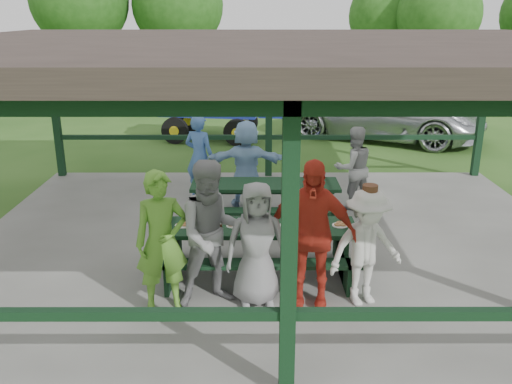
{
  "coord_description": "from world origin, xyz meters",
  "views": [
    {
      "loc": [
        -0.31,
        -8.29,
        3.73
      ],
      "look_at": [
        -0.29,
        -0.3,
        1.05
      ],
      "focal_mm": 38.0,
      "sensor_mm": 36.0,
      "label": 1
    }
  ],
  "objects_px": {
    "contestant_white_fedora": "(366,247)",
    "spectator_blue": "(199,157)",
    "contestant_grey_mid": "(257,244)",
    "spectator_lblue": "(246,163)",
    "picnic_table_near": "(258,243)",
    "picnic_table_far": "(265,198)",
    "contestant_red": "(311,234)",
    "farm_trailer": "(211,116)",
    "pickup_truck": "(388,113)",
    "contestant_green": "(162,242)",
    "contestant_grey_left": "(213,234)",
    "spectator_grey": "(353,168)"
  },
  "relations": [
    {
      "from": "spectator_lblue",
      "to": "pickup_truck",
      "type": "xyz_separation_m",
      "value": [
        4.21,
        6.34,
        -0.15
      ]
    },
    {
      "from": "spectator_lblue",
      "to": "picnic_table_far",
      "type": "bearing_deg",
      "value": 112.42
    },
    {
      "from": "pickup_truck",
      "to": "farm_trailer",
      "type": "height_order",
      "value": "pickup_truck"
    },
    {
      "from": "spectator_blue",
      "to": "spectator_grey",
      "type": "bearing_deg",
      "value": -166.86
    },
    {
      "from": "contestant_red",
      "to": "farm_trailer",
      "type": "xyz_separation_m",
      "value": [
        -2.03,
        10.05,
        -0.38
      ]
    },
    {
      "from": "picnic_table_far",
      "to": "farm_trailer",
      "type": "height_order",
      "value": "farm_trailer"
    },
    {
      "from": "spectator_blue",
      "to": "spectator_grey",
      "type": "xyz_separation_m",
      "value": [
        2.99,
        -0.59,
        -0.06
      ]
    },
    {
      "from": "contestant_green",
      "to": "contestant_grey_left",
      "type": "xyz_separation_m",
      "value": [
        0.63,
        0.13,
        0.05
      ]
    },
    {
      "from": "contestant_grey_left",
      "to": "pickup_truck",
      "type": "height_order",
      "value": "contestant_grey_left"
    },
    {
      "from": "contestant_red",
      "to": "pickup_truck",
      "type": "bearing_deg",
      "value": 80.74
    },
    {
      "from": "contestant_red",
      "to": "spectator_blue",
      "type": "xyz_separation_m",
      "value": [
        -1.81,
        4.22,
        -0.11
      ]
    },
    {
      "from": "contestant_white_fedora",
      "to": "spectator_lblue",
      "type": "bearing_deg",
      "value": 93.91
    },
    {
      "from": "spectator_blue",
      "to": "pickup_truck",
      "type": "distance_m",
      "value": 7.83
    },
    {
      "from": "spectator_blue",
      "to": "picnic_table_near",
      "type": "bearing_deg",
      "value": 132.98
    },
    {
      "from": "pickup_truck",
      "to": "contestant_white_fedora",
      "type": "bearing_deg",
      "value": -167.59
    },
    {
      "from": "contestant_red",
      "to": "spectator_grey",
      "type": "distance_m",
      "value": 3.82
    },
    {
      "from": "spectator_blue",
      "to": "farm_trailer",
      "type": "distance_m",
      "value": 5.84
    },
    {
      "from": "spectator_grey",
      "to": "picnic_table_near",
      "type": "bearing_deg",
      "value": 40.44
    },
    {
      "from": "picnic_table_near",
      "to": "contestant_white_fedora",
      "type": "height_order",
      "value": "contestant_white_fedora"
    },
    {
      "from": "picnic_table_far",
      "to": "spectator_lblue",
      "type": "bearing_deg",
      "value": 109.62
    },
    {
      "from": "contestant_grey_left",
      "to": "farm_trailer",
      "type": "xyz_separation_m",
      "value": [
        -0.8,
        10.02,
        -0.37
      ]
    },
    {
      "from": "contestant_grey_left",
      "to": "contestant_red",
      "type": "bearing_deg",
      "value": -19.48
    },
    {
      "from": "contestant_white_fedora",
      "to": "picnic_table_near",
      "type": "bearing_deg",
      "value": 130.66
    },
    {
      "from": "picnic_table_near",
      "to": "picnic_table_far",
      "type": "height_order",
      "value": "same"
    },
    {
      "from": "contestant_grey_left",
      "to": "picnic_table_near",
      "type": "bearing_deg",
      "value": 35.91
    },
    {
      "from": "contestant_green",
      "to": "contestant_red",
      "type": "xyz_separation_m",
      "value": [
        1.86,
        0.1,
        0.06
      ]
    },
    {
      "from": "contestant_grey_mid",
      "to": "spectator_lblue",
      "type": "bearing_deg",
      "value": 84.71
    },
    {
      "from": "picnic_table_near",
      "to": "spectator_lblue",
      "type": "height_order",
      "value": "spectator_lblue"
    },
    {
      "from": "picnic_table_near",
      "to": "contestant_red",
      "type": "xyz_separation_m",
      "value": [
        0.66,
        -0.81,
        0.49
      ]
    },
    {
      "from": "picnic_table_far",
      "to": "farm_trailer",
      "type": "bearing_deg",
      "value": 101.77
    },
    {
      "from": "contestant_grey_mid",
      "to": "contestant_white_fedora",
      "type": "relative_size",
      "value": 1.02
    },
    {
      "from": "contestant_grey_left",
      "to": "spectator_blue",
      "type": "xyz_separation_m",
      "value": [
        -0.58,
        4.2,
        -0.1
      ]
    },
    {
      "from": "contestant_green",
      "to": "spectator_blue",
      "type": "bearing_deg",
      "value": 73.35
    },
    {
      "from": "picnic_table_far",
      "to": "spectator_lblue",
      "type": "relative_size",
      "value": 1.53
    },
    {
      "from": "picnic_table_near",
      "to": "pickup_truck",
      "type": "height_order",
      "value": "pickup_truck"
    },
    {
      "from": "contestant_grey_left",
      "to": "contestant_red",
      "type": "xyz_separation_m",
      "value": [
        1.23,
        -0.03,
        0.01
      ]
    },
    {
      "from": "contestant_red",
      "to": "contestant_white_fedora",
      "type": "xyz_separation_m",
      "value": [
        0.71,
        0.0,
        -0.19
      ]
    },
    {
      "from": "pickup_truck",
      "to": "picnic_table_near",
      "type": "bearing_deg",
      "value": -176.3
    },
    {
      "from": "contestant_white_fedora",
      "to": "spectator_blue",
      "type": "distance_m",
      "value": 4.92
    },
    {
      "from": "picnic_table_far",
      "to": "contestant_green",
      "type": "bearing_deg",
      "value": -114.67
    },
    {
      "from": "spectator_lblue",
      "to": "spectator_blue",
      "type": "bearing_deg",
      "value": -22.16
    },
    {
      "from": "picnic_table_far",
      "to": "contestant_white_fedora",
      "type": "xyz_separation_m",
      "value": [
        1.23,
        -2.81,
        0.31
      ]
    },
    {
      "from": "picnic_table_near",
      "to": "picnic_table_far",
      "type": "relative_size",
      "value": 1.08
    },
    {
      "from": "picnic_table_far",
      "to": "spectator_blue",
      "type": "relative_size",
      "value": 1.51
    },
    {
      "from": "spectator_grey",
      "to": "farm_trailer",
      "type": "distance_m",
      "value": 7.17
    },
    {
      "from": "contestant_grey_left",
      "to": "spectator_grey",
      "type": "distance_m",
      "value": 4.34
    },
    {
      "from": "contestant_red",
      "to": "contestant_green",
      "type": "bearing_deg",
      "value": -167.89
    },
    {
      "from": "contestant_white_fedora",
      "to": "farm_trailer",
      "type": "height_order",
      "value": "contestant_white_fedora"
    },
    {
      "from": "pickup_truck",
      "to": "contestant_grey_mid",
      "type": "bearing_deg",
      "value": -174.72
    },
    {
      "from": "contestant_green",
      "to": "farm_trailer",
      "type": "height_order",
      "value": "contestant_green"
    }
  ]
}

